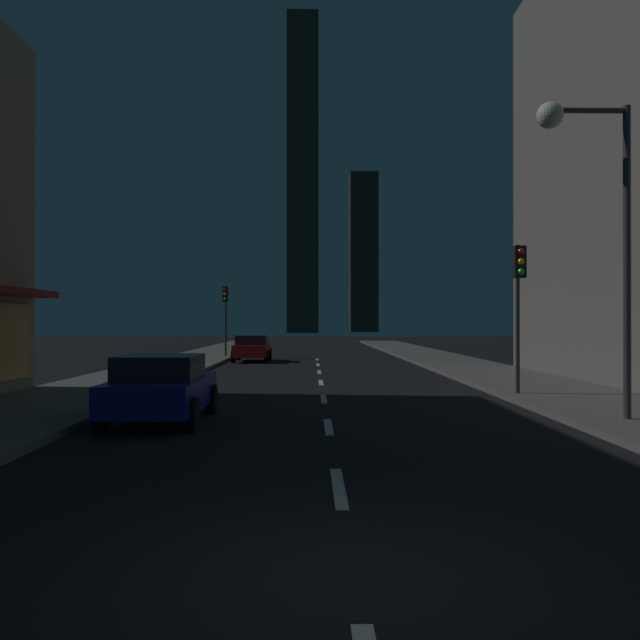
{
  "coord_description": "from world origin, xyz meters",
  "views": [
    {
      "loc": [
        -0.36,
        -5.8,
        2.15
      ],
      "look_at": [
        0.0,
        21.45,
        2.25
      ],
      "focal_mm": 38.85,
      "sensor_mm": 36.0,
      "label": 1
    }
  ],
  "objects_px": {
    "car_parked_far": "(252,348)",
    "traffic_light_far_left": "(225,305)",
    "street_lamp_right": "(588,182)",
    "fire_hydrant_far_left": "(142,374)",
    "car_parked_near": "(161,388)",
    "traffic_light_near_right": "(519,285)"
  },
  "relations": [
    {
      "from": "traffic_light_far_left",
      "to": "car_parked_near",
      "type": "bearing_deg",
      "value": -85.91
    },
    {
      "from": "traffic_light_far_left",
      "to": "street_lamp_right",
      "type": "height_order",
      "value": "street_lamp_right"
    },
    {
      "from": "traffic_light_far_left",
      "to": "car_parked_far",
      "type": "bearing_deg",
      "value": -61.84
    },
    {
      "from": "car_parked_far",
      "to": "street_lamp_right",
      "type": "distance_m",
      "value": 25.81
    },
    {
      "from": "street_lamp_right",
      "to": "fire_hydrant_far_left",
      "type": "bearing_deg",
      "value": 143.2
    },
    {
      "from": "car_parked_far",
      "to": "fire_hydrant_far_left",
      "type": "bearing_deg",
      "value": -98.51
    },
    {
      "from": "traffic_light_near_right",
      "to": "street_lamp_right",
      "type": "xyz_separation_m",
      "value": [
        -0.12,
        -5.12,
        1.87
      ]
    },
    {
      "from": "fire_hydrant_far_left",
      "to": "traffic_light_far_left",
      "type": "height_order",
      "value": "traffic_light_far_left"
    },
    {
      "from": "car_parked_near",
      "to": "fire_hydrant_far_left",
      "type": "xyz_separation_m",
      "value": [
        -2.3,
        7.68,
        -0.29
      ]
    },
    {
      "from": "car_parked_near",
      "to": "traffic_light_near_right",
      "type": "xyz_separation_m",
      "value": [
        9.1,
        4.36,
        2.45
      ]
    },
    {
      "from": "car_parked_far",
      "to": "traffic_light_far_left",
      "type": "height_order",
      "value": "traffic_light_far_left"
    },
    {
      "from": "traffic_light_near_right",
      "to": "traffic_light_far_left",
      "type": "relative_size",
      "value": 1.0
    },
    {
      "from": "car_parked_far",
      "to": "street_lamp_right",
      "type": "relative_size",
      "value": 0.64
    },
    {
      "from": "fire_hydrant_far_left",
      "to": "street_lamp_right",
      "type": "xyz_separation_m",
      "value": [
        11.28,
        -8.44,
        4.61
      ]
    },
    {
      "from": "car_parked_near",
      "to": "street_lamp_right",
      "type": "relative_size",
      "value": 0.64
    },
    {
      "from": "fire_hydrant_far_left",
      "to": "traffic_light_far_left",
      "type": "distance_m",
      "value": 19.12
    },
    {
      "from": "street_lamp_right",
      "to": "traffic_light_far_left",
      "type": "bearing_deg",
      "value": 111.69
    },
    {
      "from": "car_parked_far",
      "to": "fire_hydrant_far_left",
      "type": "relative_size",
      "value": 6.48
    },
    {
      "from": "car_parked_far",
      "to": "traffic_light_far_left",
      "type": "xyz_separation_m",
      "value": [
        -1.9,
        3.55,
        2.45
      ]
    },
    {
      "from": "traffic_light_near_right",
      "to": "street_lamp_right",
      "type": "distance_m",
      "value": 5.46
    },
    {
      "from": "car_parked_near",
      "to": "street_lamp_right",
      "type": "height_order",
      "value": "street_lamp_right"
    },
    {
      "from": "car_parked_near",
      "to": "fire_hydrant_far_left",
      "type": "height_order",
      "value": "car_parked_near"
    }
  ]
}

